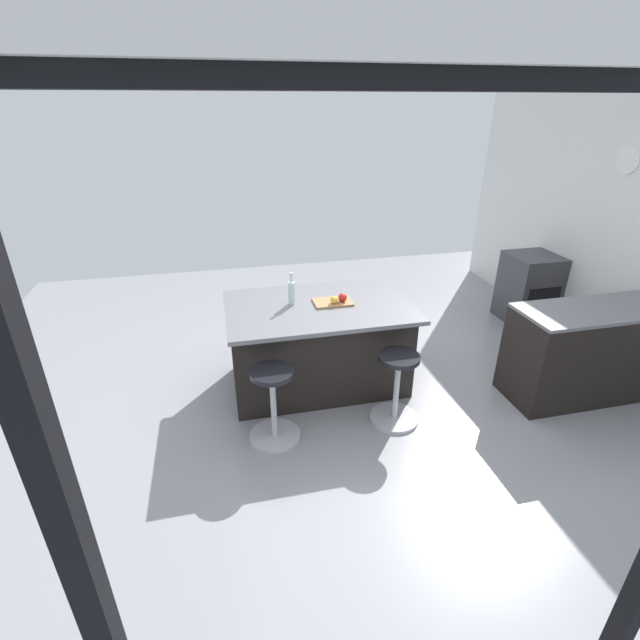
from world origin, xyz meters
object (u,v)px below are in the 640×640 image
at_px(stool_by_window, 396,390).
at_px(water_bottle, 292,292).
at_px(oven_range, 529,288).
at_px(apple_red, 343,297).
at_px(cutting_board, 333,302).
at_px(apple_yellow, 334,300).
at_px(stool_middle, 274,407).
at_px(kitchen_island, 318,344).

height_order(stool_by_window, water_bottle, water_bottle).
height_order(oven_range, apple_red, apple_red).
bearing_deg(oven_range, stool_by_window, 33.38).
bearing_deg(apple_red, cutting_board, -18.34).
xyz_separation_m(stool_by_window, water_bottle, (0.79, -0.77, 0.70)).
height_order(stool_by_window, apple_yellow, apple_yellow).
bearing_deg(stool_by_window, oven_range, -146.62).
bearing_deg(oven_range, apple_yellow, 18.68).
xyz_separation_m(stool_by_window, apple_red, (0.32, -0.68, 0.64)).
distance_m(apple_yellow, water_bottle, 0.40).
relative_size(stool_by_window, apple_red, 8.11).
bearing_deg(stool_middle, stool_by_window, 180.00).
bearing_deg(cutting_board, oven_range, -162.32).
xyz_separation_m(cutting_board, apple_yellow, (-0.00, 0.06, 0.05)).
xyz_separation_m(stool_by_window, cutting_board, (0.41, -0.71, 0.59)).
bearing_deg(kitchen_island, apple_yellow, 146.77).
distance_m(apple_red, water_bottle, 0.48).
distance_m(oven_range, water_bottle, 3.41).
height_order(apple_yellow, water_bottle, water_bottle).
xyz_separation_m(cutting_board, apple_red, (-0.09, 0.03, 0.05)).
bearing_deg(cutting_board, apple_yellow, 90.31).
height_order(oven_range, water_bottle, water_bottle).
height_order(oven_range, apple_yellow, apple_yellow).
bearing_deg(oven_range, cutting_board, 17.68).
distance_m(cutting_board, apple_yellow, 0.07).
height_order(stool_middle, cutting_board, cutting_board).
bearing_deg(cutting_board, stool_by_window, 120.08).
xyz_separation_m(oven_range, apple_yellow, (2.87, 0.97, 0.51)).
bearing_deg(stool_by_window, stool_middle, 0.00).
distance_m(stool_middle, cutting_board, 1.15).
relative_size(stool_by_window, stool_middle, 1.00).
distance_m(kitchen_island, stool_by_window, 0.93).
bearing_deg(cutting_board, water_bottle, -9.06).
bearing_deg(cutting_board, apple_red, 161.66).
height_order(kitchen_island, apple_yellow, apple_yellow).
distance_m(stool_by_window, apple_red, 0.99).
relative_size(oven_range, apple_red, 10.71).
height_order(kitchen_island, stool_middle, kitchen_island).
height_order(stool_middle, water_bottle, water_bottle).
bearing_deg(oven_range, stool_middle, 24.52).
bearing_deg(water_bottle, oven_range, -165.28).
distance_m(cutting_board, water_bottle, 0.40).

